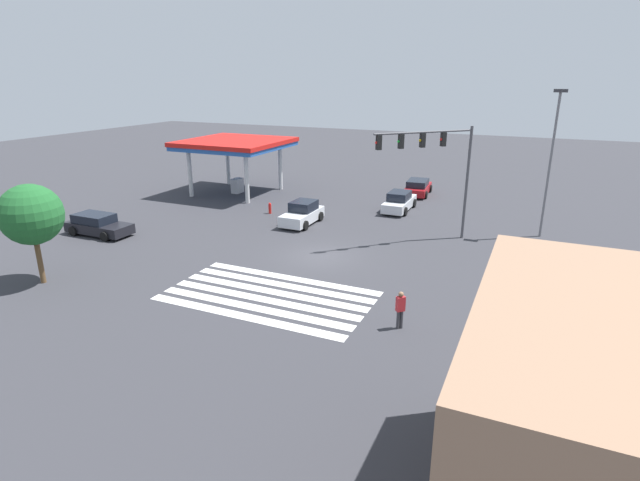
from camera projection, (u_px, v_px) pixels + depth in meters
name	position (u px, v px, depth m)	size (l,w,h in m)	color
ground_plane	(320.00, 256.00, 29.49)	(138.00, 138.00, 0.00)	#333338
crosswalk_markings	(269.00, 295.00, 24.22)	(9.97, 5.35, 0.01)	silver
traffic_signal_mast	(436.00, 157.00, 30.30)	(4.88, 4.88, 7.22)	#47474C
car_0	(418.00, 187.00, 44.46)	(2.34, 4.50, 1.36)	maroon
car_1	(302.00, 214.00, 35.71)	(2.00, 4.13, 1.62)	silver
car_2	(399.00, 202.00, 39.26)	(1.95, 4.60, 1.52)	silver
car_3	(98.00, 225.00, 33.30)	(4.58, 2.06, 1.40)	black
gas_station_canopy	(235.00, 146.00, 44.06)	(8.44, 8.44, 4.77)	#23519E
pedestrian	(400.00, 308.00, 20.81)	(0.41, 0.41, 1.68)	#38383D
street_light_pole_a	(552.00, 153.00, 31.41)	(0.80, 0.36, 9.38)	slate
tree_corner_a	(31.00, 215.00, 24.61)	(3.04, 3.04, 5.16)	brown
fire_hydrant	(270.00, 208.00, 38.44)	(0.22, 0.22, 0.86)	red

